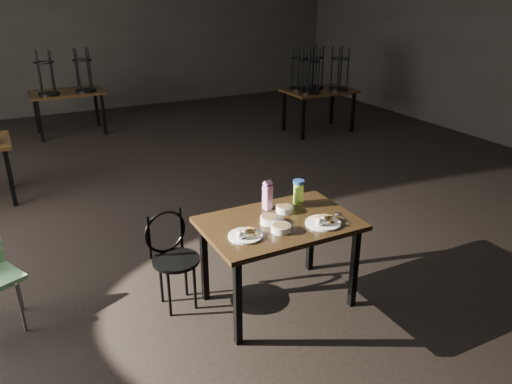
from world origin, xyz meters
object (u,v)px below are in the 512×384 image
water_bottle (298,192)px  bentwood_chair (172,252)px  main_table (279,230)px  juice_carton (267,196)px

water_bottle → bentwood_chair: bearing=171.2°
main_table → water_bottle: size_ratio=5.77×
main_table → water_bottle: water_bottle is taller
water_bottle → bentwood_chair: 1.16m
juice_carton → bentwood_chair: bearing=169.8°
water_bottle → juice_carton: bearing=175.3°
juice_carton → water_bottle: size_ratio=1.21×
juice_carton → water_bottle: bearing=-4.7°
main_table → bentwood_chair: bentwood_chair is taller
juice_carton → water_bottle: 0.28m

